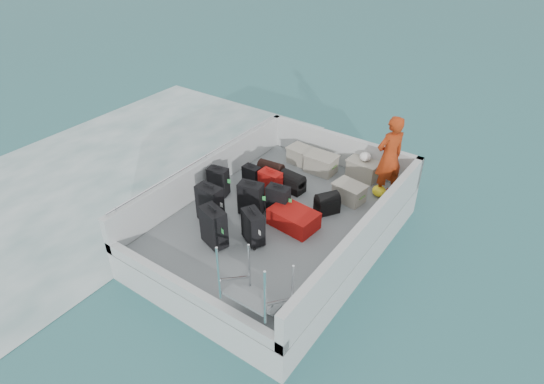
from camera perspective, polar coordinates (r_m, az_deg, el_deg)
The scene contains 24 objects.
ground at distance 8.91m, azimuth 0.74°, elevation -6.28°, with size 160.00×160.00×0.00m, color #1A5E5E.
wake_foam at distance 11.81m, azimuth -18.84°, elevation 2.67°, with size 10.00×10.00×0.00m, color white.
ferry_hull at distance 8.72m, azimuth 0.75°, elevation -4.77°, with size 3.60×5.00×0.60m, color silver.
deck at distance 8.53m, azimuth 0.77°, elevation -3.14°, with size 3.30×4.70×0.02m, color slate.
deck_fittings at distance 7.94m, azimuth 1.54°, elevation -2.91°, with size 3.60×5.00×0.90m.
suitcase_0 at distance 8.30m, azimuth -7.79°, elevation -1.50°, with size 0.47×0.27×0.72m, color black.
suitcase_1 at distance 9.04m, azimuth -6.74°, elevation 1.29°, with size 0.40×0.23×0.60m, color black.
suitcase_2 at distance 9.20m, azimuth -2.57°, elevation 1.82°, with size 0.35×0.21×0.51m, color black.
suitcase_3 at distance 7.74m, azimuth -7.32°, elevation -4.42°, with size 0.48×0.28×0.72m, color black.
suitcase_4 at distance 8.43m, azimuth -2.66°, elevation -0.86°, with size 0.45×0.26×0.66m, color black.
suitcase_5 at distance 8.88m, azimuth -0.21°, elevation 0.89°, with size 0.43×0.26×0.59m, color #9E0F0C.
suitcase_6 at distance 7.77m, azimuth -2.38°, elevation -4.45°, with size 0.44×0.26×0.61m, color black.
suitcase_7 at distance 8.44m, azimuth 0.76°, elevation -1.08°, with size 0.42×0.24×0.59m, color black.
suitcase_8 at distance 8.21m, azimuth 2.74°, elevation -3.34°, with size 0.55×0.84×0.33m, color #9E0F0C.
duffel_0 at distance 9.54m, azimuth -0.16°, elevation 2.45°, with size 0.53×0.30×0.32m, color black, non-canonical shape.
duffel_1 at distance 9.19m, azimuth 2.58°, elevation 1.07°, with size 0.49×0.30×0.32m, color black, non-canonical shape.
duffel_2 at distance 8.63m, azimuth 6.92°, elevation -1.56°, with size 0.43×0.30×0.32m, color black, non-canonical shape.
crate_0 at distance 10.15m, azimuth 3.75°, elevation 4.51°, with size 0.57×0.39×0.34m, color #A29C8D.
crate_1 at distance 9.85m, azimuth 6.16°, elevation 3.49°, with size 0.62×0.43×0.37m, color #A29C8D.
crate_2 at distance 9.79m, azimuth 11.43°, elevation 2.78°, with size 0.63×0.43×0.38m, color #A29C8D.
crate_3 at distance 8.99m, azimuth 9.66°, elevation -0.13°, with size 0.56×0.39×0.34m, color #A29C8D.
yellow_bag at distance 9.29m, azimuth 13.28°, elevation 0.13°, with size 0.28×0.26×0.22m, color yellow.
white_bag at distance 9.65m, azimuth 11.61°, elevation 4.21°, with size 0.24×0.24×0.18m, color white.
passenger at distance 9.01m, azimuth 14.51°, elevation 4.28°, with size 0.62×0.40×1.69m, color #E54315.
Camera 1 is at (3.85, -5.66, 5.70)m, focal length 30.00 mm.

